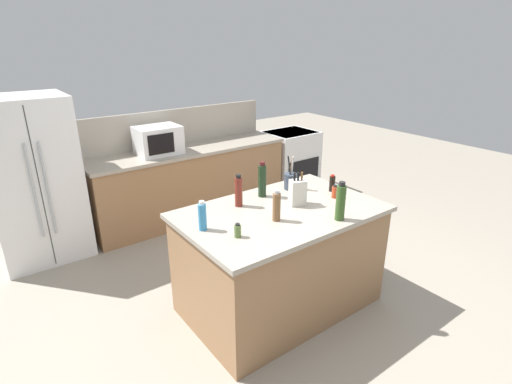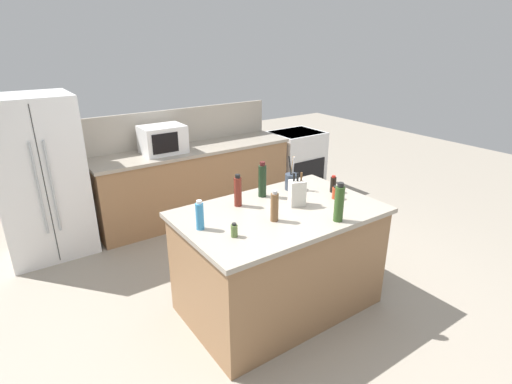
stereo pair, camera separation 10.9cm
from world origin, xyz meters
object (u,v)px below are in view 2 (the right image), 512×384
dish_soap_bottle (200,216)px  olive_oil_bottle (339,203)px  refrigerator (40,178)px  vinegar_bottle (238,191)px  knife_block (297,193)px  spice_jar_paprika (335,193)px  range_oven (296,161)px  wine_bottle (262,180)px  soy_sauce_bottle (333,184)px  spice_jar_oregano (234,230)px  microwave (163,139)px  utensil_crock (291,181)px  pepper_grinder (275,207)px

dish_soap_bottle → olive_oil_bottle: 1.07m
olive_oil_bottle → refrigerator: bearing=123.1°
dish_soap_bottle → vinegar_bottle: size_ratio=0.82×
knife_block → dish_soap_bottle: knife_block is taller
spice_jar_paprika → vinegar_bottle: 0.87m
range_oven → wine_bottle: size_ratio=2.86×
knife_block → dish_soap_bottle: 0.88m
soy_sauce_bottle → spice_jar_paprika: bearing=-127.7°
spice_jar_oregano → soy_sauce_bottle: size_ratio=0.66×
spice_jar_paprika → soy_sauce_bottle: size_ratio=0.74×
range_oven → wine_bottle: 2.79m
microwave → knife_block: microwave is taller
utensil_crock → refrigerator: bearing=134.3°
soy_sauce_bottle → wine_bottle: bearing=154.3°
refrigerator → spice_jar_oregano: size_ratio=16.51×
refrigerator → vinegar_bottle: bearing=-57.4°
vinegar_bottle → soy_sauce_bottle: vinegar_bottle is taller
knife_block → utensil_crock: (0.20, 0.32, -0.03)m
utensil_crock → spice_jar_paprika: 0.44m
range_oven → olive_oil_bottle: size_ratio=2.92×
wine_bottle → dish_soap_bottle: wine_bottle is taller
wine_bottle → spice_jar_oregano: 0.81m
vinegar_bottle → spice_jar_oregano: bearing=-125.2°
spice_jar_paprika → olive_oil_bottle: (-0.31, -0.34, 0.09)m
range_oven → spice_jar_oregano: spice_jar_oregano is taller
soy_sauce_bottle → microwave: bearing=109.5°
dish_soap_bottle → soy_sauce_bottle: bearing=-0.8°
knife_block → spice_jar_oregano: 0.76m
pepper_grinder → spice_jar_oregano: bearing=-173.2°
range_oven → soy_sauce_bottle: soy_sauce_bottle is taller
range_oven → vinegar_bottle: bearing=-139.9°
refrigerator → dish_soap_bottle: 2.32m
wine_bottle → olive_oil_bottle: 0.77m
wine_bottle → spice_jar_paprika: wine_bottle is taller
pepper_grinder → spice_jar_oregano: 0.41m
wine_bottle → dish_soap_bottle: (-0.76, -0.27, -0.04)m
spice_jar_paprika → vinegar_bottle: vinegar_bottle is taller
vinegar_bottle → soy_sauce_bottle: bearing=-14.5°
knife_block → utensil_crock: 0.38m
wine_bottle → dish_soap_bottle: 0.81m
range_oven → utensil_crock: utensil_crock is taller
range_oven → microwave: 2.24m
range_oven → spice_jar_paprika: bearing=-123.1°
spice_jar_oregano → olive_oil_bottle: 0.84m
knife_block → wine_bottle: wine_bottle is taller
wine_bottle → spice_jar_paprika: (0.50, -0.41, -0.10)m
refrigerator → pepper_grinder: refrigerator is taller
spice_jar_oregano → wine_bottle: bearing=39.9°
spice_jar_paprika → soy_sauce_bottle: 0.16m
pepper_grinder → wine_bottle: wine_bottle is taller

